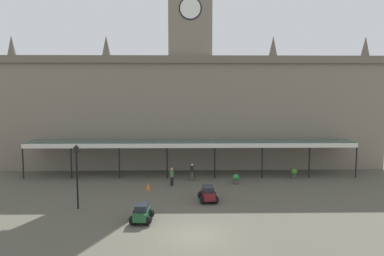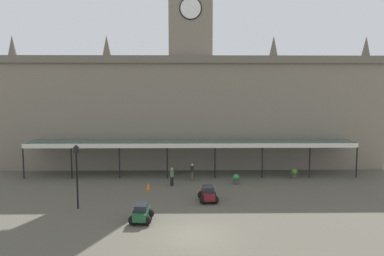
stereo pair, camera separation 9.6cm
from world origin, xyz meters
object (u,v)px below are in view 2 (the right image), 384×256
Objects in this scene: planter_forecourt_centre at (236,179)px; car_green_sedan at (142,214)px; traffic_cone at (148,186)px; car_maroon_sedan at (208,195)px; victorian_lamppost at (77,169)px; pedestrian_near_entrance at (192,171)px; planter_near_kerb at (294,173)px; pedestrian_crossing_forecourt at (172,176)px.

car_green_sedan is at bearing -128.61° from planter_forecourt_centre.
traffic_cone is 8.19m from planter_forecourt_centre.
car_maroon_sedan is 6.16m from traffic_cone.
victorian_lamppost is at bearing 151.57° from car_green_sedan.
pedestrian_near_entrance is at bearing 72.07° from car_green_sedan.
traffic_cone is 14.71m from planter_near_kerb.
pedestrian_near_entrance is at bearing 99.87° from car_maroon_sedan.
car_green_sedan is 9.30m from pedestrian_crossing_forecourt.
car_green_sedan is 7.86m from traffic_cone.
planter_forecourt_centre is (-6.16, -2.25, 0.00)m from planter_near_kerb.
pedestrian_crossing_forecourt is at bearing 122.51° from car_maroon_sedan.
car_green_sedan is at bearing -100.25° from pedestrian_crossing_forecourt.
car_maroon_sedan is 1.26× the size of pedestrian_near_entrance.
victorian_lamppost is 4.97× the size of planter_near_kerb.
planter_forecourt_centre is (7.63, 9.55, -0.01)m from car_green_sedan.
car_maroon_sedan is 3.35× the size of traffic_cone.
planter_forecourt_centre is at bearing 60.50° from car_maroon_sedan.
pedestrian_crossing_forecourt is (-3.04, 4.77, 0.41)m from car_maroon_sedan.
traffic_cone is 0.65× the size of planter_forecourt_centre.
traffic_cone is at bearing 145.61° from car_maroon_sedan.
victorian_lamppost is 7.42m from traffic_cone.
planter_near_kerb is (14.17, 3.94, 0.18)m from traffic_cone.
victorian_lamppost is at bearing -151.76° from planter_forecourt_centre.
planter_forecourt_centre is at bearing 28.24° from victorian_lamppost.
traffic_cone is (-3.94, -3.12, -0.60)m from pedestrian_near_entrance.
pedestrian_near_entrance reaches higher than car_green_sedan.
car_maroon_sedan is 11.74m from planter_near_kerb.
planter_near_kerb is at bearing 20.03° from planter_forecourt_centre.
pedestrian_near_entrance reaches higher than car_maroon_sedan.
car_maroon_sedan is 5.68m from pedestrian_crossing_forecourt.
planter_near_kerb and planter_forecourt_centre have the same top height.
car_maroon_sedan is at bearing 9.52° from victorian_lamppost.
victorian_lamppost reaches higher than pedestrian_crossing_forecourt.
car_green_sedan is 1.25× the size of pedestrian_near_entrance.
pedestrian_near_entrance is 12.09m from victorian_lamppost.
car_green_sedan is at bearing -107.93° from pedestrian_near_entrance.
pedestrian_crossing_forecourt is at bearing 43.69° from victorian_lamppost.
planter_forecourt_centre reaches higher than traffic_cone.
pedestrian_near_entrance is (-1.15, 6.60, 0.41)m from car_maroon_sedan.
car_green_sedan is 3.32× the size of traffic_cone.
car_green_sedan is 1.25× the size of pedestrian_crossing_forecourt.
victorian_lamppost is (-8.61, -8.23, 2.06)m from pedestrian_near_entrance.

